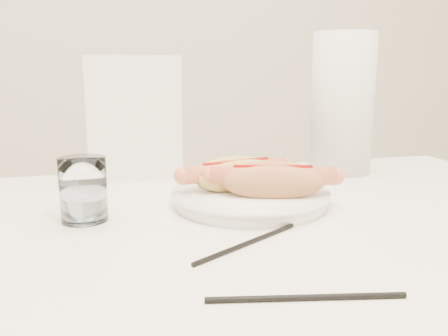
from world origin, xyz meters
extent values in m
cube|color=white|center=(0.00, 0.00, 0.73)|extent=(1.20, 0.80, 0.04)
cylinder|color=silver|center=(0.54, 0.34, 0.35)|extent=(0.04, 0.04, 0.71)
cylinder|color=white|center=(0.02, 0.08, 0.76)|extent=(0.33, 0.33, 0.02)
ellipsoid|color=#D0AF53|center=(0.01, 0.09, 0.80)|extent=(0.16, 0.08, 0.05)
ellipsoid|color=#D0AF53|center=(0.00, 0.13, 0.80)|extent=(0.16, 0.08, 0.05)
ellipsoid|color=#D0AF53|center=(0.00, 0.11, 0.79)|extent=(0.15, 0.09, 0.03)
cylinder|color=#DA704D|center=(0.00, 0.11, 0.80)|extent=(0.20, 0.07, 0.03)
cylinder|color=#990A05|center=(0.00, 0.11, 0.82)|extent=(0.12, 0.04, 0.01)
ellipsoid|color=#BD7A4A|center=(0.04, 0.03, 0.80)|extent=(0.17, 0.08, 0.06)
ellipsoid|color=#BD7A4A|center=(0.05, 0.07, 0.80)|extent=(0.17, 0.08, 0.06)
ellipsoid|color=#BD7A4A|center=(0.05, 0.05, 0.79)|extent=(0.16, 0.10, 0.03)
cylinder|color=#D6694B|center=(0.05, 0.05, 0.81)|extent=(0.20, 0.08, 0.03)
cylinder|color=#990A05|center=(0.05, 0.05, 0.82)|extent=(0.12, 0.04, 0.01)
cylinder|color=silver|center=(-0.24, 0.06, 0.80)|extent=(0.07, 0.07, 0.10)
cylinder|color=black|center=(-0.04, -0.10, 0.75)|extent=(0.17, 0.11, 0.01)
cylinder|color=black|center=(-0.03, -0.25, 0.75)|extent=(0.20, 0.05, 0.01)
cube|color=white|center=(-0.15, 0.35, 0.87)|extent=(0.19, 0.11, 0.25)
cube|color=#121A39|center=(0.10, 0.31, 0.75)|extent=(0.16, 0.16, 0.01)
cylinder|color=silver|center=(0.29, 0.29, 0.90)|extent=(0.16, 0.16, 0.30)
camera|label=1|loc=(-0.22, -0.66, 0.98)|focal=39.06mm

